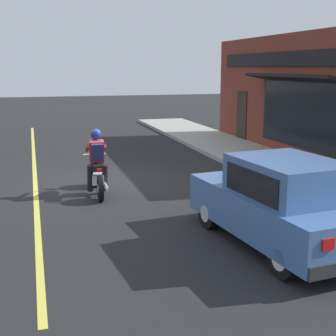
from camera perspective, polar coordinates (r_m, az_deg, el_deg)
ground_plane at (r=12.66m, az=-7.69°, el=-1.94°), size 80.00×80.00×0.00m
sidewalk_curb at (r=17.02m, az=8.88°, el=1.89°), size 2.60×22.00×0.14m
lane_stripe at (r=15.46m, az=-15.99°, el=0.28°), size 0.12×19.80×0.01m
storefront_building at (r=17.30m, az=14.07°, el=8.64°), size 1.25×10.71×4.20m
motorcycle_with_rider at (r=11.55m, az=-8.66°, el=0.11°), size 0.56×2.02×1.62m
car_hatchback at (r=8.32m, az=13.51°, el=-4.19°), size 2.02×3.93×1.57m
traffic_cone at (r=14.91m, az=11.36°, el=1.76°), size 0.36×0.36×0.60m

